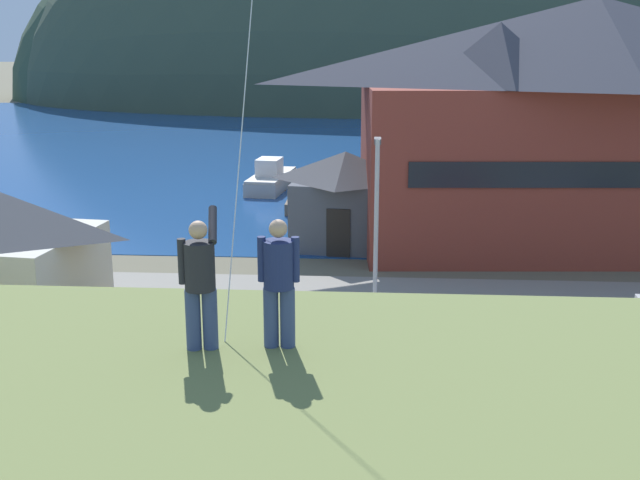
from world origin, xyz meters
TOP-DOWN VIEW (x-y plane):
  - ground_plane at (0.00, 0.00)m, footprint 600.00×600.00m
  - parking_lot_pad at (0.00, 5.00)m, footprint 40.00×20.00m
  - bay_water at (0.00, 60.00)m, footprint 360.00×84.00m
  - far_hill_west_ridge at (5.88, 110.45)m, footprint 120.99×59.43m
  - far_hill_east_peak at (7.31, 115.66)m, footprint 132.29×64.32m
  - harbor_lodge at (11.53, 21.07)m, footprint 22.79×11.02m
  - storage_shed_waterside at (0.13, 20.25)m, footprint 5.64×4.93m
  - wharf_dock at (-1.91, 32.52)m, footprint 3.20×12.00m
  - moored_boat_wharfside at (-5.30, 34.54)m, footprint 2.82×6.74m
  - parked_car_lone_by_shed at (1.24, 5.96)m, footprint 4.33×2.31m
  - parked_car_mid_row_near at (-5.53, 6.01)m, footprint 4.34×2.34m
  - parking_light_pole at (1.56, 10.56)m, footprint 0.24×0.78m
  - person_kite_flyer at (-0.85, -6.95)m, footprint 0.52×0.69m
  - person_companion at (0.17, -6.82)m, footprint 0.55×0.40m

SIDE VIEW (x-z plane):
  - ground_plane at x=0.00m, z-range 0.00..0.00m
  - far_hill_west_ridge at x=5.88m, z-range -37.72..37.72m
  - far_hill_east_peak at x=7.31m, z-range -36.89..36.89m
  - bay_water at x=0.00m, z-range 0.00..0.03m
  - parking_lot_pad at x=0.00m, z-range 0.00..0.10m
  - wharf_dock at x=-1.91m, z-range 0.00..0.70m
  - moored_boat_wharfside at x=-5.30m, z-range -0.36..1.80m
  - parked_car_lone_by_shed at x=1.24m, z-range 0.15..1.97m
  - parked_car_mid_row_near at x=-5.53m, z-range 0.15..1.97m
  - storage_shed_waterside at x=0.13m, z-range 0.08..4.74m
  - parking_light_pole at x=1.56m, z-range 0.63..7.01m
  - harbor_lodge at x=11.53m, z-range 0.37..12.05m
  - person_companion at x=0.17m, z-range 5.96..7.70m
  - person_kite_flyer at x=-0.85m, z-range 5.92..7.78m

